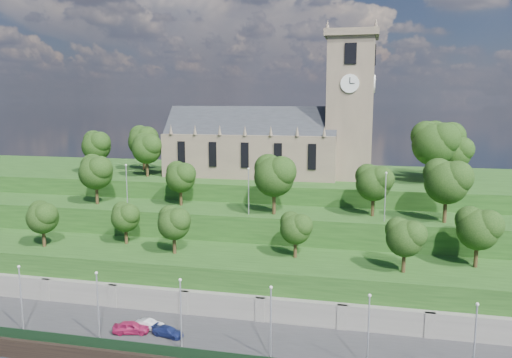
% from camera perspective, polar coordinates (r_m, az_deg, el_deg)
% --- Properties ---
extents(promenade, '(160.00, 12.00, 2.00)m').
position_cam_1_polar(promenade, '(61.52, -5.39, -18.26)').
color(promenade, '#2D2D30').
rests_on(promenade, ground).
extents(fence, '(160.00, 0.10, 1.20)m').
position_cam_1_polar(fence, '(56.27, -7.21, -19.20)').
color(fence, black).
rests_on(fence, promenade).
extents(retaining_wall, '(160.00, 2.10, 5.00)m').
position_cam_1_polar(retaining_wall, '(66.03, -3.76, -14.82)').
color(retaining_wall, slate).
rests_on(retaining_wall, ground).
extents(embankment_lower, '(160.00, 12.00, 8.00)m').
position_cam_1_polar(embankment_lower, '(70.83, -2.37, -11.81)').
color(embankment_lower, '#1E4517').
rests_on(embankment_lower, ground).
extents(embankment_upper, '(160.00, 10.00, 12.00)m').
position_cam_1_polar(embankment_upper, '(80.31, -0.34, -7.77)').
color(embankment_upper, '#1E4517').
rests_on(embankment_upper, ground).
extents(hilltop, '(160.00, 32.00, 15.00)m').
position_cam_1_polar(hilltop, '(99.86, 2.37, -3.56)').
color(hilltop, '#1E4517').
rests_on(hilltop, ground).
extents(church, '(38.60, 12.35, 27.60)m').
position_cam_1_polar(church, '(93.64, 2.46, 4.91)').
color(church, '#6E5E4D').
rests_on(church, hilltop).
extents(trees_lower, '(65.00, 8.91, 7.80)m').
position_cam_1_polar(trees_lower, '(67.33, 1.21, -5.14)').
color(trees_lower, '#332514').
rests_on(trees_lower, embankment_lower).
extents(trees_upper, '(61.25, 8.51, 9.14)m').
position_cam_1_polar(trees_upper, '(75.84, 2.67, 0.37)').
color(trees_upper, '#332514').
rests_on(trees_upper, embankment_upper).
extents(trees_hilltop, '(72.34, 16.26, 10.74)m').
position_cam_1_polar(trees_hilltop, '(91.70, 6.27, 4.14)').
color(trees_hilltop, '#332514').
rests_on(trees_hilltop, hilltop).
extents(lamp_posts_promenade, '(60.36, 0.36, 8.11)m').
position_cam_1_polar(lamp_posts_promenade, '(56.75, -8.59, -14.43)').
color(lamp_posts_promenade, '#B2B2B7').
rests_on(lamp_posts_promenade, promenade).
extents(lamp_posts_upper, '(40.36, 0.36, 7.17)m').
position_cam_1_polar(lamp_posts_upper, '(75.12, -0.86, -0.95)').
color(lamp_posts_upper, '#B2B2B7').
rests_on(lamp_posts_upper, embankment_upper).
extents(car_left, '(4.52, 2.61, 1.45)m').
position_cam_1_polar(car_left, '(62.89, -14.06, -16.12)').
color(car_left, '#9D1A48').
rests_on(car_left, promenade).
extents(car_middle, '(3.64, 1.32, 1.19)m').
position_cam_1_polar(car_middle, '(63.39, -12.14, -15.97)').
color(car_middle, silver).
rests_on(car_middle, promenade).
extents(car_right, '(4.11, 2.35, 1.12)m').
position_cam_1_polar(car_right, '(61.43, -10.04, -16.78)').
color(car_right, navy).
rests_on(car_right, promenade).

